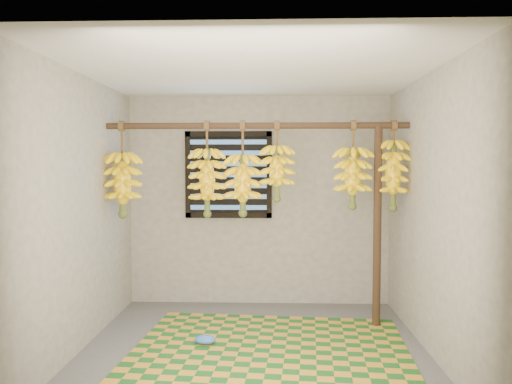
{
  "coord_description": "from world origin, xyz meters",
  "views": [
    {
      "loc": [
        0.17,
        -4.26,
        1.6
      ],
      "look_at": [
        0.0,
        0.55,
        1.35
      ],
      "focal_mm": 35.0,
      "sensor_mm": 36.0,
      "label": 1
    }
  ],
  "objects_px": {
    "banana_bunch_a": "(122,185)",
    "banana_bunch_c": "(243,185)",
    "plastic_bag": "(205,340)",
    "woven_mat": "(270,349)",
    "support_post": "(377,227)",
    "banana_bunch_e": "(353,178)",
    "banana_bunch_f": "(393,175)",
    "banana_bunch_d": "(277,173)",
    "banana_bunch_b": "(207,182)"
  },
  "relations": [
    {
      "from": "woven_mat",
      "to": "banana_bunch_f",
      "type": "xyz_separation_m",
      "value": [
        1.21,
        0.69,
        1.51
      ]
    },
    {
      "from": "plastic_bag",
      "to": "banana_bunch_c",
      "type": "bearing_deg",
      "value": 62.91
    },
    {
      "from": "support_post",
      "to": "banana_bunch_c",
      "type": "distance_m",
      "value": 1.4
    },
    {
      "from": "banana_bunch_c",
      "to": "banana_bunch_a",
      "type": "bearing_deg",
      "value": -180.0
    },
    {
      "from": "support_post",
      "to": "banana_bunch_c",
      "type": "height_order",
      "value": "banana_bunch_c"
    },
    {
      "from": "support_post",
      "to": "banana_bunch_d",
      "type": "xyz_separation_m",
      "value": [
        -1.0,
        0.0,
        0.53
      ]
    },
    {
      "from": "banana_bunch_d",
      "to": "banana_bunch_e",
      "type": "xyz_separation_m",
      "value": [
        0.75,
        0.0,
        -0.05
      ]
    },
    {
      "from": "woven_mat",
      "to": "banana_bunch_b",
      "type": "relative_size",
      "value": 2.5
    },
    {
      "from": "support_post",
      "to": "banana_bunch_b",
      "type": "xyz_separation_m",
      "value": [
        -1.69,
        0.0,
        0.44
      ]
    },
    {
      "from": "banana_bunch_e",
      "to": "banana_bunch_f",
      "type": "height_order",
      "value": "same"
    },
    {
      "from": "banana_bunch_b",
      "to": "support_post",
      "type": "bearing_deg",
      "value": 0.0
    },
    {
      "from": "woven_mat",
      "to": "banana_bunch_f",
      "type": "bearing_deg",
      "value": 29.61
    },
    {
      "from": "banana_bunch_e",
      "to": "banana_bunch_f",
      "type": "distance_m",
      "value": 0.4
    },
    {
      "from": "banana_bunch_b",
      "to": "banana_bunch_c",
      "type": "height_order",
      "value": "same"
    },
    {
      "from": "banana_bunch_e",
      "to": "support_post",
      "type": "bearing_deg",
      "value": -0.0
    },
    {
      "from": "banana_bunch_a",
      "to": "banana_bunch_c",
      "type": "height_order",
      "value": "same"
    },
    {
      "from": "plastic_bag",
      "to": "banana_bunch_a",
      "type": "distance_m",
      "value": 1.74
    },
    {
      "from": "support_post",
      "to": "woven_mat",
      "type": "bearing_deg",
      "value": -147.02
    },
    {
      "from": "banana_bunch_a",
      "to": "banana_bunch_f",
      "type": "relative_size",
      "value": 1.08
    },
    {
      "from": "banana_bunch_c",
      "to": "banana_bunch_e",
      "type": "xyz_separation_m",
      "value": [
        1.09,
        0.0,
        0.07
      ]
    },
    {
      "from": "banana_bunch_c",
      "to": "banana_bunch_f",
      "type": "xyz_separation_m",
      "value": [
        1.49,
        0.0,
        0.1
      ]
    },
    {
      "from": "support_post",
      "to": "banana_bunch_d",
      "type": "height_order",
      "value": "banana_bunch_d"
    },
    {
      "from": "plastic_bag",
      "to": "banana_bunch_e",
      "type": "bearing_deg",
      "value": 23.12
    },
    {
      "from": "woven_mat",
      "to": "banana_bunch_e",
      "type": "xyz_separation_m",
      "value": [
        0.81,
        0.69,
        1.48
      ]
    },
    {
      "from": "woven_mat",
      "to": "banana_bunch_f",
      "type": "distance_m",
      "value": 2.05
    },
    {
      "from": "banana_bunch_c",
      "to": "banana_bunch_e",
      "type": "distance_m",
      "value": 1.09
    },
    {
      "from": "banana_bunch_a",
      "to": "banana_bunch_d",
      "type": "relative_size",
      "value": 1.2
    },
    {
      "from": "banana_bunch_b",
      "to": "banana_bunch_c",
      "type": "bearing_deg",
      "value": 0.0
    },
    {
      "from": "support_post",
      "to": "banana_bunch_f",
      "type": "relative_size",
      "value": 2.26
    },
    {
      "from": "banana_bunch_e",
      "to": "banana_bunch_f",
      "type": "xyz_separation_m",
      "value": [
        0.4,
        -0.0,
        0.03
      ]
    },
    {
      "from": "woven_mat",
      "to": "plastic_bag",
      "type": "distance_m",
      "value": 0.59
    },
    {
      "from": "banana_bunch_a",
      "to": "banana_bunch_c",
      "type": "xyz_separation_m",
      "value": [
        1.21,
        0.0,
        -0.0
      ]
    },
    {
      "from": "support_post",
      "to": "banana_bunch_f",
      "type": "height_order",
      "value": "banana_bunch_f"
    },
    {
      "from": "support_post",
      "to": "banana_bunch_b",
      "type": "bearing_deg",
      "value": 180.0
    },
    {
      "from": "woven_mat",
      "to": "support_post",
      "type": "bearing_deg",
      "value": 32.98
    },
    {
      "from": "banana_bunch_d",
      "to": "banana_bunch_c",
      "type": "bearing_deg",
      "value": -180.0
    },
    {
      "from": "plastic_bag",
      "to": "banana_bunch_b",
      "type": "bearing_deg",
      "value": 95.05
    },
    {
      "from": "support_post",
      "to": "banana_bunch_a",
      "type": "bearing_deg",
      "value": -180.0
    },
    {
      "from": "plastic_bag",
      "to": "banana_bunch_e",
      "type": "distance_m",
      "value": 2.09
    },
    {
      "from": "banana_bunch_d",
      "to": "woven_mat",
      "type": "bearing_deg",
      "value": -94.94
    },
    {
      "from": "support_post",
      "to": "banana_bunch_f",
      "type": "xyz_separation_m",
      "value": [
        0.15,
        0.0,
        0.51
      ]
    },
    {
      "from": "woven_mat",
      "to": "banana_bunch_e",
      "type": "distance_m",
      "value": 1.82
    },
    {
      "from": "woven_mat",
      "to": "banana_bunch_b",
      "type": "bearing_deg",
      "value": 132.93
    },
    {
      "from": "woven_mat",
      "to": "banana_bunch_f",
      "type": "relative_size",
      "value": 2.69
    },
    {
      "from": "plastic_bag",
      "to": "banana_bunch_f",
      "type": "height_order",
      "value": "banana_bunch_f"
    },
    {
      "from": "plastic_bag",
      "to": "banana_bunch_f",
      "type": "distance_m",
      "value": 2.39
    },
    {
      "from": "banana_bunch_b",
      "to": "banana_bunch_d",
      "type": "bearing_deg",
      "value": 0.0
    },
    {
      "from": "plastic_bag",
      "to": "banana_bunch_e",
      "type": "height_order",
      "value": "banana_bunch_e"
    },
    {
      "from": "woven_mat",
      "to": "banana_bunch_b",
      "type": "xyz_separation_m",
      "value": [
        -0.64,
        0.69,
        1.43
      ]
    },
    {
      "from": "banana_bunch_b",
      "to": "banana_bunch_e",
      "type": "relative_size",
      "value": 1.1
    }
  ]
}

